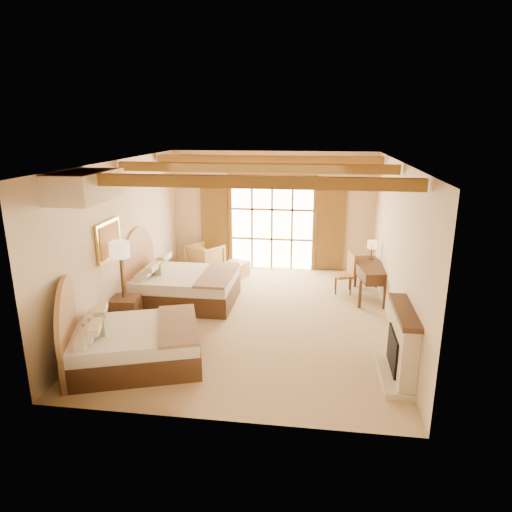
% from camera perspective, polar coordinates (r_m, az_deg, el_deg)
% --- Properties ---
extents(floor, '(7.00, 7.00, 0.00)m').
position_cam_1_polar(floor, '(9.63, -0.18, -7.62)').
color(floor, '#CCAF89').
rests_on(floor, ground).
extents(wall_back, '(5.50, 0.00, 5.50)m').
position_cam_1_polar(wall_back, '(12.49, 2.04, 5.64)').
color(wall_back, beige).
rests_on(wall_back, ground).
extents(wall_left, '(0.00, 7.00, 7.00)m').
position_cam_1_polar(wall_left, '(9.85, -16.25, 2.12)').
color(wall_left, beige).
rests_on(wall_left, ground).
extents(wall_right, '(0.00, 7.00, 7.00)m').
position_cam_1_polar(wall_right, '(9.14, 17.14, 0.98)').
color(wall_right, beige).
rests_on(wall_right, ground).
extents(ceiling, '(7.00, 7.00, 0.00)m').
position_cam_1_polar(ceiling, '(8.83, -0.19, 11.74)').
color(ceiling, '#B26531').
rests_on(ceiling, ground).
extents(ceiling_beams, '(5.39, 4.60, 0.18)m').
position_cam_1_polar(ceiling_beams, '(8.84, -0.19, 10.97)').
color(ceiling_beams, olive).
rests_on(ceiling_beams, ceiling).
extents(french_doors, '(3.95, 0.08, 2.60)m').
position_cam_1_polar(french_doors, '(12.50, 2.00, 4.02)').
color(french_doors, white).
rests_on(french_doors, ground).
extents(fireplace, '(0.46, 1.40, 1.16)m').
position_cam_1_polar(fireplace, '(7.65, 17.63, -10.82)').
color(fireplace, beige).
rests_on(fireplace, ground).
extents(painting, '(0.06, 0.95, 0.75)m').
position_cam_1_polar(painting, '(9.14, -17.92, 1.88)').
color(painting, gold).
rests_on(painting, wall_left).
extents(canopy_valance, '(0.70, 1.40, 0.45)m').
position_cam_1_polar(canopy_valance, '(7.69, -20.59, 8.18)').
color(canopy_valance, '#F2E9C5').
rests_on(canopy_valance, ceiling).
extents(bed_near, '(2.58, 2.18, 1.39)m').
position_cam_1_polar(bed_near, '(8.03, -15.96, -10.04)').
color(bed_near, '#4D2D1A').
rests_on(bed_near, floor).
extents(bed_far, '(2.26, 1.77, 1.48)m').
position_cam_1_polar(bed_far, '(10.41, -9.78, -3.34)').
color(bed_far, '#4D2D1A').
rests_on(bed_far, floor).
extents(nightstand, '(0.55, 0.55, 0.61)m').
position_cam_1_polar(nightstand, '(9.43, -15.92, -6.77)').
color(nightstand, '#4D2D1A').
rests_on(nightstand, floor).
extents(floor_lamp, '(0.37, 0.37, 1.73)m').
position_cam_1_polar(floor_lamp, '(9.11, -16.65, 0.14)').
color(floor_lamp, '#3A2D19').
rests_on(floor_lamp, floor).
extents(armchair, '(1.10, 1.11, 0.74)m').
position_cam_1_polar(armchair, '(12.55, -6.31, -0.17)').
color(armchair, '#AE8E49').
rests_on(armchair, floor).
extents(ottoman, '(0.68, 0.68, 0.39)m').
position_cam_1_polar(ottoman, '(12.08, -2.43, -1.62)').
color(ottoman, tan).
rests_on(ottoman, floor).
extents(desk, '(0.88, 1.56, 0.79)m').
position_cam_1_polar(desk, '(10.86, 14.01, -2.90)').
color(desk, '#4D2D1A').
rests_on(desk, floor).
extents(desk_chair, '(0.55, 0.54, 0.96)m').
position_cam_1_polar(desk_chair, '(11.07, 10.96, -3.01)').
color(desk_chair, '#A06934').
rests_on(desk_chair, floor).
extents(desk_lamp, '(0.22, 0.22, 0.45)m').
position_cam_1_polar(desk_lamp, '(11.10, 14.33, 1.31)').
color(desk_lamp, '#3A2D19').
rests_on(desk_lamp, desk).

